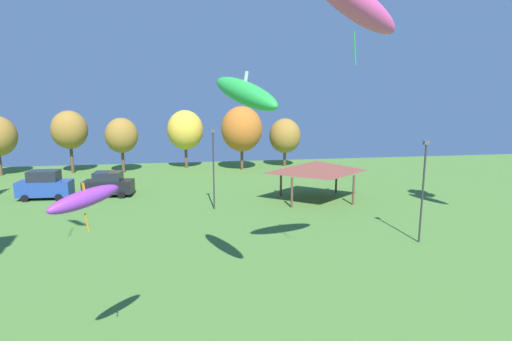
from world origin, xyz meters
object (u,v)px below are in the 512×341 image
Objects in this scene: kite_flying_8 at (357,5)px; treeline_tree_4 at (242,129)px; treeline_tree_5 at (285,136)px; kite_flying_3 at (245,93)px; kite_flying_4 at (85,199)px; park_pavilion at (316,166)px; treeline_tree_1 at (69,130)px; treeline_tree_2 at (122,136)px; parked_car_second_from_left at (108,184)px; light_post_0 at (423,186)px; parked_car_leftmost at (45,185)px; treeline_tree_3 at (185,130)px; light_post_1 at (213,165)px.

treeline_tree_4 is (-0.35, 34.07, -7.59)m from kite_flying_8.
treeline_tree_4 reaches higher than treeline_tree_5.
kite_flying_4 is at bearing -141.96° from kite_flying_3.
kite_flying_4 reaches higher than park_pavilion.
treeline_tree_5 is (26.76, 0.74, -1.19)m from treeline_tree_1.
treeline_tree_1 reaches higher than treeline_tree_2.
kite_flying_4 is 0.30× the size of park_pavilion.
kite_flying_8 reaches higher than parked_car_second_from_left.
parked_car_leftmost is at bearing 150.43° from light_post_0.
light_post_0 is at bearing -30.91° from parked_car_second_from_left.
treeline_tree_1 is (-6.67, 12.82, 4.12)m from parked_car_second_from_left.
treeline_tree_3 is at bearing 94.63° from kite_flying_3.
light_post_1 is 20.37m from treeline_tree_3.
kite_flying_4 reaches higher than light_post_0.
parked_car_second_from_left is 0.60× the size of treeline_tree_1.
treeline_tree_3 is 13.11m from treeline_tree_5.
treeline_tree_1 reaches higher than light_post_1.
parked_car_second_from_left is (5.50, 0.18, -0.13)m from parked_car_leftmost.
park_pavilion is 1.10× the size of treeline_tree_5.
treeline_tree_2 is at bearing -5.25° from treeline_tree_1.
treeline_tree_1 is (-25.38, 17.30, 2.18)m from park_pavilion.
treeline_tree_1 is (-1.18, 13.00, 3.98)m from parked_car_leftmost.
park_pavilion is 1.05× the size of treeline_tree_2.
parked_car_second_from_left is 12.74m from treeline_tree_2.
treeline_tree_5 is (13.06, -0.63, -0.89)m from treeline_tree_3.
parked_car_leftmost is at bearing -84.83° from treeline_tree_1.
light_post_1 is 0.82× the size of treeline_tree_4.
kite_flying_4 is at bearing -111.22° from treeline_tree_5.
parked_car_second_from_left is at bearing 4.59° from parked_car_leftmost.
kite_flying_8 is at bearing -139.61° from light_post_0.
kite_flying_4 is 28.36m from parked_car_leftmost.
light_post_0 is (3.34, -11.33, 0.59)m from park_pavilion.
treeline_tree_4 is (14.69, -0.46, 0.65)m from treeline_tree_2.
treeline_tree_2 is (-10.10, 18.25, 0.85)m from light_post_1.
light_post_0 is 29.42m from treeline_tree_5.
treeline_tree_1 reaches higher than light_post_0.
kite_flying_4 is 0.39× the size of kite_flying_8.
treeline_tree_3 is (2.37, 40.37, -1.29)m from kite_flying_4.
kite_flying_4 is 20.92m from light_post_1.
treeline_tree_1 is 1.13× the size of treeline_tree_2.
treeline_tree_1 is (-16.18, 18.81, 1.56)m from light_post_1.
treeline_tree_5 reaches higher than parked_car_second_from_left.
kite_flying_8 reaches higher than park_pavilion.
treeline_tree_2 is (-10.56, 34.30, -4.80)m from kite_flying_3.
kite_flying_4 is at bearing -82.20° from treeline_tree_2.
treeline_tree_3 is at bearing 5.69° from treeline_tree_1.
treeline_tree_1 is at bearing 115.51° from kite_flying_3.
parked_car_leftmost is 0.71× the size of light_post_1.
kite_flying_8 is 1.14× the size of parked_car_leftmost.
kite_flying_3 reaches higher than kite_flying_4.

